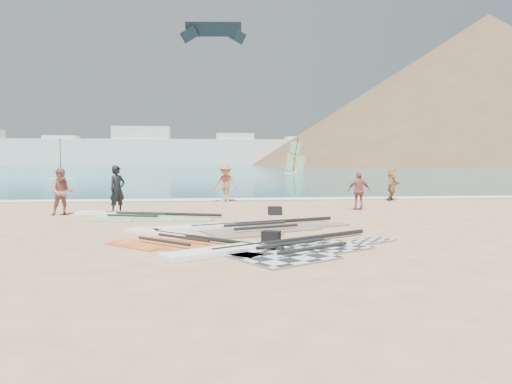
{
  "coord_description": "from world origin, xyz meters",
  "views": [
    {
      "loc": [
        -0.66,
        -14.0,
        2.27
      ],
      "look_at": [
        1.28,
        4.0,
        1.0
      ],
      "focal_mm": 35.0,
      "sensor_mm": 36.0,
      "label": 1
    }
  ],
  "objects": [
    {
      "name": "rig_grey",
      "position": [
        1.02,
        -2.28,
        0.05
      ],
      "size": [
        6.25,
        4.43,
        0.2
      ],
      "rotation": [
        0.0,
        0.0,
        0.53
      ],
      "color": "black",
      "rests_on": "ground"
    },
    {
      "name": "rig_red",
      "position": [
        -1.46,
        -0.56,
        0.05
      ],
      "size": [
        4.48,
        4.79,
        0.2
      ],
      "rotation": [
        0.0,
        0.0,
        -0.75
      ],
      "color": "red",
      "rests_on": "ground"
    },
    {
      "name": "windsurfer_right",
      "position": [
        12.02,
        53.4,
        1.4
      ],
      "size": [
        2.44,
        2.5,
        4.95
      ],
      "rotation": [
        0.0,
        0.0,
        0.81
      ],
      "color": "white",
      "rests_on": "ground"
    },
    {
      "name": "headland_main",
      "position": [
        85.0,
        130.0,
        0.0
      ],
      "size": [
        143.0,
        143.0,
        45.0
      ],
      "primitive_type": "cone",
      "color": "brown",
      "rests_on": "ground"
    },
    {
      "name": "sea",
      "position": [
        0.0,
        132.0,
        0.0
      ],
      "size": [
        300.0,
        240.0,
        0.06
      ],
      "primitive_type": "cube",
      "color": "navy",
      "rests_on": "ground"
    },
    {
      "name": "gear_bag_far",
      "position": [
        1.17,
        -0.83,
        0.14
      ],
      "size": [
        0.57,
        0.5,
        0.28
      ],
      "primitive_type": "cube",
      "rotation": [
        0.0,
        0.0,
        -0.43
      ],
      "color": "black",
      "rests_on": "ground"
    },
    {
      "name": "beachgoer_left",
      "position": [
        -6.1,
        6.03,
        0.92
      ],
      "size": [
        1.04,
        0.91,
        1.83
      ],
      "primitive_type": "imported",
      "rotation": [
        0.0,
        0.0,
        0.27
      ],
      "color": "#9E594C",
      "rests_on": "ground"
    },
    {
      "name": "rig_orange",
      "position": [
        0.49,
        1.48,
        0.05
      ],
      "size": [
        6.5,
        3.78,
        0.2
      ],
      "rotation": [
        0.0,
        0.0,
        0.35
      ],
      "color": "#FF540E",
      "rests_on": "ground"
    },
    {
      "name": "gear_bag_near",
      "position": [
        2.17,
        5.31,
        0.17
      ],
      "size": [
        0.53,
        0.39,
        0.33
      ],
      "primitive_type": "cube",
      "rotation": [
        0.0,
        0.0,
        0.03
      ],
      "color": "black",
      "rests_on": "ground"
    },
    {
      "name": "beachgoer_mid",
      "position": [
        0.5,
        11.17,
        0.97
      ],
      "size": [
        1.41,
        1.08,
        1.93
      ],
      "primitive_type": "imported",
      "rotation": [
        0.0,
        0.0,
        -0.33
      ],
      "color": "#A9604C",
      "rests_on": "ground"
    },
    {
      "name": "surf_line",
      "position": [
        0.0,
        12.3,
        0.0
      ],
      "size": [
        300.0,
        1.2,
        0.04
      ],
      "primitive_type": "cube",
      "color": "white",
      "rests_on": "ground"
    },
    {
      "name": "beachgoer_back",
      "position": [
        6.0,
        6.65,
        0.83
      ],
      "size": [
        1.01,
        0.49,
        1.66
      ],
      "primitive_type": "imported",
      "rotation": [
        0.0,
        0.0,
        3.05
      ],
      "color": "#97554B",
      "rests_on": "ground"
    },
    {
      "name": "windsurfer_left",
      "position": [
        -15.11,
        38.97,
        1.25
      ],
      "size": [
        2.42,
        2.79,
        4.25
      ],
      "rotation": [
        0.0,
        0.0,
        0.24
      ],
      "color": "white",
      "rests_on": "ground"
    },
    {
      "name": "windsurfer_centre",
      "position": [
        11.87,
        54.59,
        1.3
      ],
      "size": [
        2.48,
        3.02,
        4.49
      ],
      "rotation": [
        0.0,
        0.0,
        -0.04
      ],
      "color": "white",
      "rests_on": "ground"
    },
    {
      "name": "ground",
      "position": [
        0.0,
        0.0,
        0.0
      ],
      "size": [
        300.0,
        300.0,
        0.0
      ],
      "primitive_type": "plane",
      "color": "tan",
      "rests_on": "ground"
    },
    {
      "name": "rig_green",
      "position": [
        -3.39,
        5.15,
        0.05
      ],
      "size": [
        5.7,
        3.22,
        0.2
      ],
      "rotation": [
        0.0,
        0.0,
        -0.31
      ],
      "color": "green",
      "rests_on": "ground"
    },
    {
      "name": "person_wetsuit",
      "position": [
        -4.05,
        6.36,
        0.97
      ],
      "size": [
        0.82,
        0.83,
        1.93
      ],
      "primitive_type": "imported",
      "rotation": [
        0.0,
        0.0,
        0.81
      ],
      "color": "black",
      "rests_on": "ground"
    },
    {
      "name": "beachgoer_right",
      "position": [
        9.19,
        11.07,
        0.83
      ],
      "size": [
        1.33,
        1.52,
        1.66
      ],
      "primitive_type": "imported",
      "rotation": [
        0.0,
        0.0,
        0.91
      ],
      "color": "#AB7F55",
      "rests_on": "ground"
    },
    {
      "name": "far_town",
      "position": [
        -15.72,
        150.0,
        4.49
      ],
      "size": [
        160.0,
        8.0,
        12.0
      ],
      "color": "white",
      "rests_on": "ground"
    },
    {
      "name": "kitesurf_kite",
      "position": [
        0.76,
        46.43,
        17.2
      ],
      "size": [
        7.93,
        1.49,
        2.53
      ],
      "rotation": [
        0.0,
        0.0,
        -0.1
      ],
      "color": "black",
      "rests_on": "ground"
    }
  ]
}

